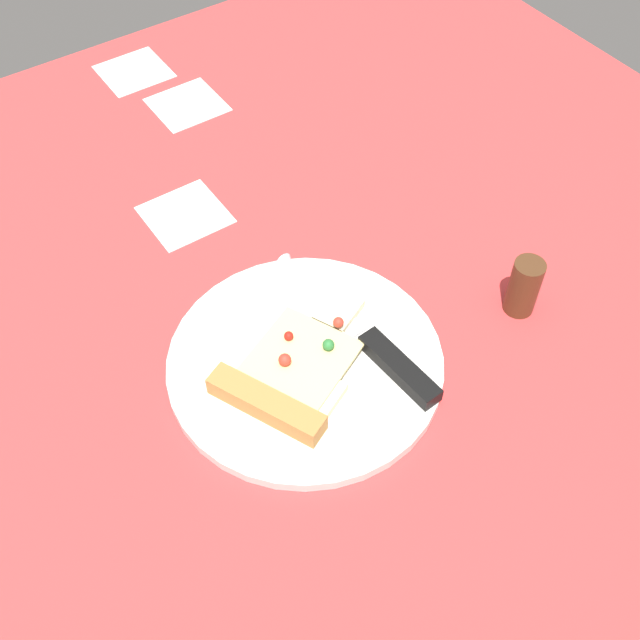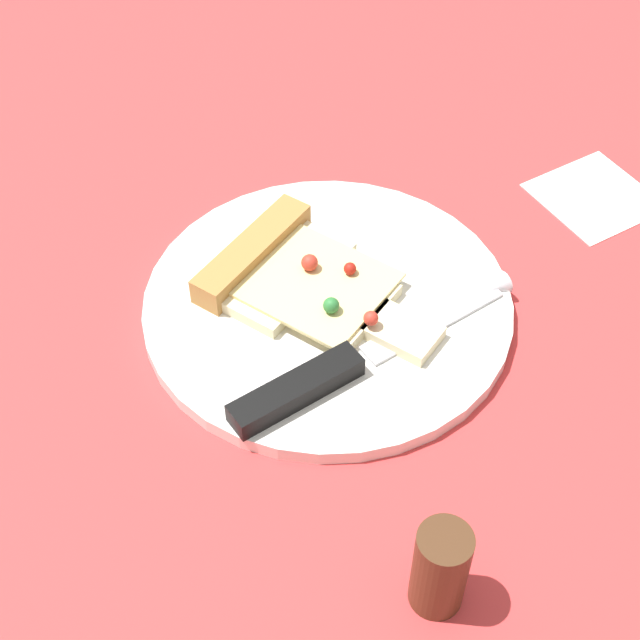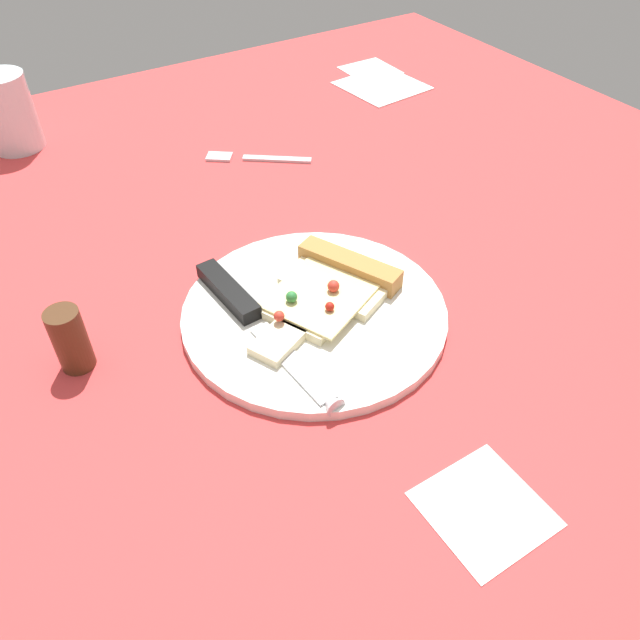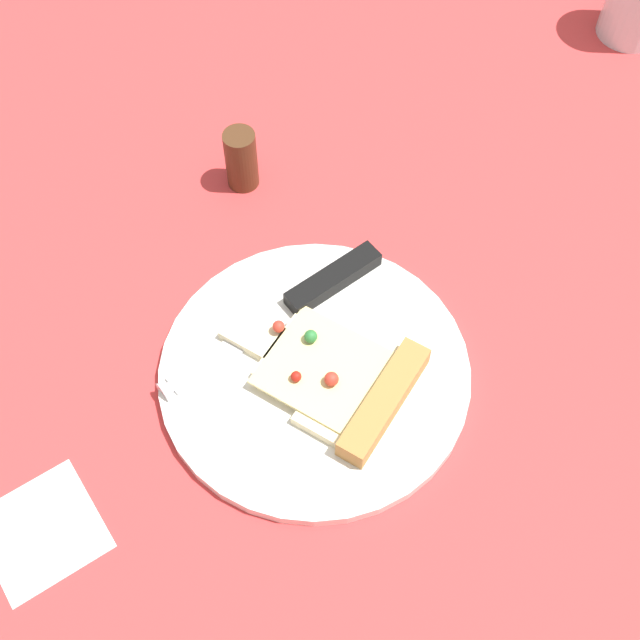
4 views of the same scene
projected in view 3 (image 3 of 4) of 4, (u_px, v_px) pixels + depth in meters
ground_plane at (313, 298)px, 70.59cm from camera, size 139.28×139.28×3.00cm
plate at (314, 313)px, 65.63cm from camera, size 27.74×27.74×1.20cm
pizza_slice at (328, 290)px, 66.26cm from camera, size 14.77×19.07×2.58cm
knife at (251, 316)px, 63.56cm from camera, size 24.09×3.74×2.45cm
drinking_glass at (8, 112)px, 90.02cm from camera, size 7.45×7.45×10.83cm
pepper_shaker at (70, 340)px, 58.77cm from camera, size 3.26×3.26×6.78cm
fork at (253, 157)px, 90.63cm from camera, size 10.64×13.30×0.80cm
napkin at (382, 85)px, 109.98cm from camera, size 14.15×14.15×0.40cm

